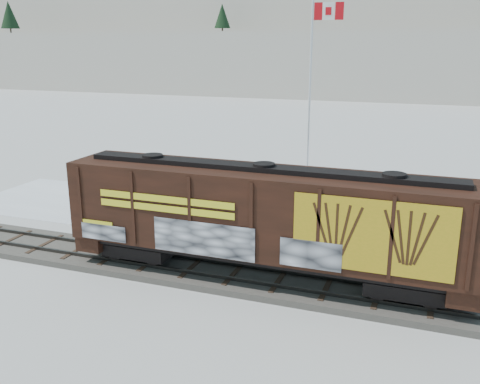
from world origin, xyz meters
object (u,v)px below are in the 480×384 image
at_px(hopper_railcar, 263,216).
at_px(car_white, 361,222).
at_px(flagpole, 310,129).
at_px(car_dark, 434,233).
at_px(car_silver, 110,200).

bearing_deg(hopper_railcar, car_white, 66.10).
height_order(flagpole, car_dark, flagpole).
distance_m(flagpole, car_silver, 13.07).
bearing_deg(car_silver, car_white, -74.33).
distance_m(car_silver, car_dark, 18.10).
bearing_deg(car_white, flagpole, 32.54).
xyz_separation_m(hopper_railcar, car_white, (3.10, 7.00, -2.15)).
bearing_deg(car_silver, flagpole, -44.03).
bearing_deg(car_white, car_dark, -97.21).
height_order(hopper_railcar, car_silver, hopper_railcar).
bearing_deg(hopper_railcar, car_silver, 152.64).
height_order(hopper_railcar, car_dark, hopper_railcar).
xyz_separation_m(flagpole, car_silver, (-10.29, -7.12, -3.75)).
distance_m(car_silver, car_white, 14.53).
distance_m(hopper_railcar, car_silver, 13.00).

